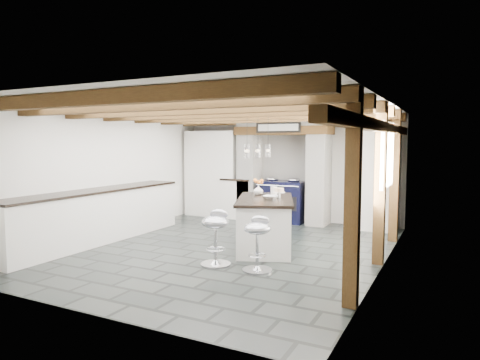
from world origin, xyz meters
The scene contains 6 objects.
ground centered at (0.00, 0.00, 0.00)m, with size 6.00×6.00×0.00m, color black.
room_shell centered at (-0.61, 1.42, 1.07)m, with size 6.00×6.03×6.00m.
range_cooker centered at (0.00, 2.68, 0.47)m, with size 1.00×0.63×0.99m.
kitchen_island centered at (0.61, 0.30, 0.43)m, with size 1.43×1.88×1.11m.
bar_stool_near centered at (1.02, -0.90, 0.47)m, with size 0.43×0.43×0.75m.
bar_stool_far centered at (0.38, -0.91, 0.49)m, with size 0.45×0.45×0.79m.
Camera 1 is at (3.36, -6.05, 1.73)m, focal length 32.00 mm.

